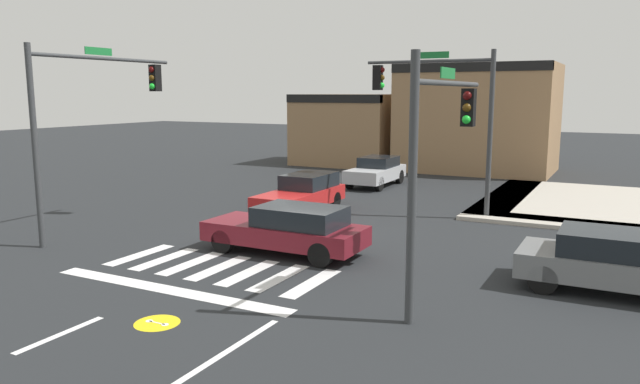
{
  "coord_description": "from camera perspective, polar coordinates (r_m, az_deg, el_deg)",
  "views": [
    {
      "loc": [
        9.45,
        -16.84,
        4.58
      ],
      "look_at": [
        1.2,
        -0.99,
        1.62
      ],
      "focal_mm": 33.59,
      "sensor_mm": 36.0,
      "label": 1
    }
  ],
  "objects": [
    {
      "name": "storefront_row",
      "position": [
        37.3,
        10.76,
        6.59
      ],
      "size": [
        15.66,
        5.93,
        6.22
      ],
      "color": "#93704C",
      "rests_on": "ground_plane"
    },
    {
      "name": "traffic_signal_southeast",
      "position": [
        13.48,
        11.53,
        5.26
      ],
      "size": [
        0.32,
        5.08,
        5.38
      ],
      "rotation": [
        0.0,
        0.0,
        1.57
      ],
      "color": "#383A3D",
      "rests_on": "ground_plane"
    },
    {
      "name": "traffic_signal_southwest",
      "position": [
        20.78,
        -20.85,
        7.9
      ],
      "size": [
        0.32,
        5.84,
        6.03
      ],
      "rotation": [
        0.0,
        0.0,
        1.57
      ],
      "color": "#383A3D",
      "rests_on": "ground_plane"
    },
    {
      "name": "car_gray",
      "position": [
        15.47,
        26.06,
        -5.94
      ],
      "size": [
        4.19,
        1.93,
        1.43
      ],
      "rotation": [
        0.0,
        0.0,
        3.14
      ],
      "color": "slate",
      "rests_on": "ground_plane"
    },
    {
      "name": "car_red",
      "position": [
        23.26,
        -1.67,
        -0.1
      ],
      "size": [
        1.74,
        4.53,
        1.44
      ],
      "rotation": [
        0.0,
        0.0,
        -1.57
      ],
      "color": "red",
      "rests_on": "ground_plane"
    },
    {
      "name": "ground_plane",
      "position": [
        19.85,
        -1.75,
        -3.94
      ],
      "size": [
        120.0,
        120.0,
        0.0
      ],
      "primitive_type": "plane",
      "color": "#232628"
    },
    {
      "name": "car_silver",
      "position": [
        29.95,
        5.38,
        2.0
      ],
      "size": [
        1.75,
        4.11,
        1.43
      ],
      "rotation": [
        0.0,
        0.0,
        -1.57
      ],
      "color": "#B7BABF",
      "rests_on": "ground_plane"
    },
    {
      "name": "bike_detector_marking",
      "position": [
        12.77,
        -15.26,
        -11.94
      ],
      "size": [
        0.92,
        0.92,
        0.01
      ],
      "color": "yellow",
      "rests_on": "ground_plane"
    },
    {
      "name": "traffic_signal_northeast",
      "position": [
        22.85,
        11.47,
        8.39
      ],
      "size": [
        4.87,
        0.32,
        6.11
      ],
      "rotation": [
        0.0,
        0.0,
        3.14
      ],
      "color": "#383A3D",
      "rests_on": "ground_plane"
    },
    {
      "name": "car_maroon",
      "position": [
        17.22,
        -2.98,
        -3.51
      ],
      "size": [
        4.69,
        1.85,
        1.41
      ],
      "rotation": [
        0.0,
        0.0,
        3.14
      ],
      "color": "maroon",
      "rests_on": "ground_plane"
    },
    {
      "name": "curb_corner_northeast",
      "position": [
        26.66,
        25.02,
        -1.21
      ],
      "size": [
        10.0,
        10.6,
        0.15
      ],
      "color": "#B2AA9E",
      "rests_on": "ground_plane"
    },
    {
      "name": "crosswalk_near",
      "position": [
        16.2,
        -9.6,
        -7.13
      ],
      "size": [
        6.03,
        2.44,
        0.01
      ],
      "color": "silver",
      "rests_on": "ground_plane"
    }
  ]
}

